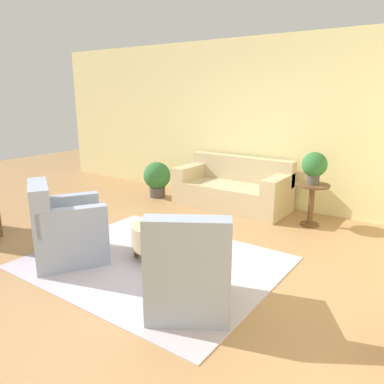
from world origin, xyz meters
TOP-DOWN VIEW (x-y plane):
  - ground_plane at (0.00, 0.00)m, footprint 16.00×16.00m
  - wall_back at (0.00, 2.97)m, footprint 9.83×0.12m
  - rug at (0.00, 0.00)m, footprint 2.74×2.22m
  - couch at (-0.33, 2.46)m, footprint 1.90×0.88m
  - armchair_left at (-0.88, -0.54)m, footprint 1.01×1.04m
  - armchair_right at (0.88, -0.54)m, footprint 1.01×1.04m
  - ottoman_table at (-0.07, 0.17)m, footprint 0.64×0.64m
  - side_table at (1.06, 2.29)m, footprint 0.48×0.48m
  - potted_plant_on_side_table at (1.06, 2.29)m, footprint 0.36×0.36m
  - potted_plant_floor at (-1.80, 2.19)m, footprint 0.51×0.51m

SIDE VIEW (x-z plane):
  - ground_plane at x=0.00m, z-range 0.00..0.00m
  - rug at x=0.00m, z-range 0.00..0.01m
  - ottoman_table at x=-0.07m, z-range 0.07..0.46m
  - couch at x=-0.33m, z-range -0.11..0.73m
  - armchair_left at x=-0.88m, z-range -0.10..0.84m
  - armchair_right at x=0.88m, z-range -0.10..0.84m
  - potted_plant_floor at x=-1.80m, z-range 0.04..0.71m
  - side_table at x=1.06m, z-range 0.11..0.73m
  - potted_plant_on_side_table at x=1.06m, z-range 0.66..1.13m
  - wall_back at x=0.00m, z-range 0.00..2.80m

